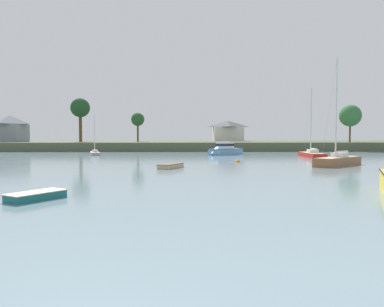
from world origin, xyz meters
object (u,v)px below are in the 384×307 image
at_px(sailboat_red, 312,156).
at_px(dinghy_sand, 171,167).
at_px(sailboat_grey, 95,154).
at_px(mooring_buoy_orange, 238,162).
at_px(sailboat_wood, 338,163).
at_px(dinghy_teal, 36,197).
at_px(cruiser_skyblue, 223,152).

xyz_separation_m(sailboat_red, dinghy_sand, (-23.37, -20.90, -0.09)).
distance_m(sailboat_grey, mooring_buoy_orange, 31.95).
bearing_deg(sailboat_wood, sailboat_grey, 142.72).
xyz_separation_m(sailboat_grey, sailboat_red, (38.73, -9.00, 0.08)).
bearing_deg(dinghy_sand, dinghy_teal, -108.89).
height_order(sailboat_grey, cruiser_skyblue, sailboat_grey).
bearing_deg(sailboat_red, sailboat_wood, -100.11).
distance_m(dinghy_sand, cruiser_skyblue, 30.71).
distance_m(cruiser_skyblue, mooring_buoy_orange, 20.10).
bearing_deg(sailboat_wood, mooring_buoy_orange, 150.50).
bearing_deg(sailboat_grey, sailboat_wood, -37.28).
height_order(sailboat_red, mooring_buoy_orange, sailboat_red).
distance_m(sailboat_red, cruiser_skyblue, 16.43).
distance_m(sailboat_red, sailboat_wood, 18.32).
height_order(sailboat_red, cruiser_skyblue, sailboat_red).
height_order(sailboat_red, sailboat_wood, sailboat_wood).
bearing_deg(dinghy_teal, dinghy_sand, 71.11).
bearing_deg(sailboat_grey, dinghy_sand, -62.82).
relative_size(dinghy_teal, dinghy_sand, 0.84).
bearing_deg(dinghy_teal, cruiser_skyblue, 71.92).
relative_size(sailboat_grey, sailboat_wood, 0.58).
relative_size(dinghy_sand, sailboat_wood, 0.31).
bearing_deg(dinghy_sand, sailboat_red, 41.81).
bearing_deg(sailboat_red, mooring_buoy_orange, -140.86).
bearing_deg(dinghy_sand, sailboat_wood, 8.09).
height_order(dinghy_teal, sailboat_grey, sailboat_grey).
height_order(dinghy_teal, cruiser_skyblue, cruiser_skyblue).
relative_size(sailboat_grey, dinghy_sand, 1.87).
bearing_deg(mooring_buoy_orange, sailboat_red, 39.14).
bearing_deg(cruiser_skyblue, dinghy_sand, -107.52).
bearing_deg(sailboat_grey, mooring_buoy_orange, -40.41).
bearing_deg(sailboat_wood, dinghy_sand, -171.91).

